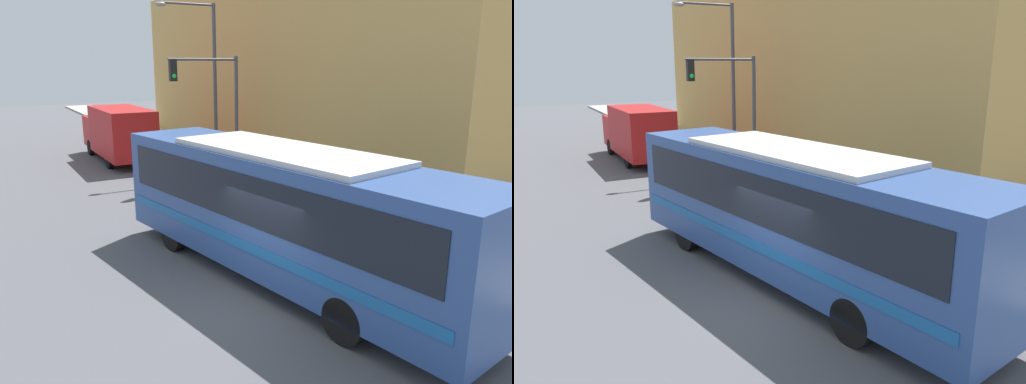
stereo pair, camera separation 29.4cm
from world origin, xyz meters
The scene contains 9 objects.
ground_plane centered at (0.00, 0.00, 0.00)m, with size 120.00×120.00×0.00m, color #515156.
sidewalk centered at (6.07, 20.00, 0.08)m, with size 3.14×70.00×0.17m.
building_facade centered at (10.64, 15.70, 4.88)m, with size 6.00×29.41×9.76m.
city_bus centered at (0.92, 0.95, 1.91)m, with size 4.28×11.28×3.32m.
delivery_truck centered at (1.47, 18.40, 1.61)m, with size 2.33×7.56×2.94m.
fire_hydrant centered at (5.10, 2.14, 0.57)m, with size 0.28×0.37×0.81m.
traffic_light_pole centered at (4.14, 11.64, 3.86)m, with size 3.28×0.35×5.38m.
parking_meter centered at (5.10, 7.22, 0.99)m, with size 0.14×0.14×1.21m.
street_lamp centered at (4.96, 14.12, 4.84)m, with size 3.02×0.28×7.85m.
Camera 1 is at (-5.36, -8.89, 5.30)m, focal length 35.00 mm.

